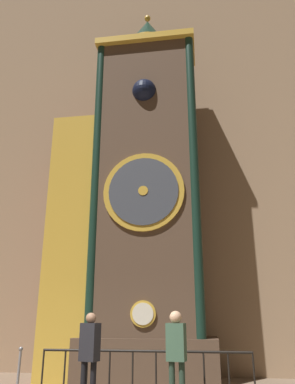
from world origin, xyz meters
TOP-DOWN VIEW (x-y plane):
  - cathedral_back_wall at (-0.09, 5.49)m, footprint 24.00×0.32m
  - clock_tower at (-0.04, 3.96)m, footprint 4.44×1.80m
  - railing_fence at (0.59, 2.08)m, footprint 4.24×0.05m
  - visitor_near at (-0.33, 1.36)m, footprint 0.39×0.32m
  - visitor_far at (1.28, 1.46)m, footprint 0.38×0.28m
  - stanchion_post at (-2.13, 2.29)m, footprint 0.28×0.28m

SIDE VIEW (x-z plane):
  - stanchion_post at x=-2.13m, z-range -0.17..0.77m
  - railing_fence at x=0.59m, z-range 0.05..0.97m
  - visitor_near at x=-0.33m, z-range 0.16..1.79m
  - visitor_far at x=1.28m, z-range 0.18..1.84m
  - clock_tower at x=-0.04m, z-range -0.84..10.24m
  - cathedral_back_wall at x=-0.09m, z-range -0.01..15.77m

